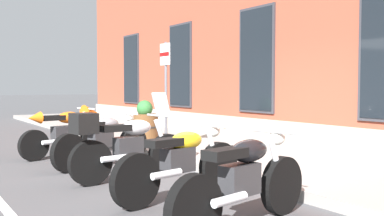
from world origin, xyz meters
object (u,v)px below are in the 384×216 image
(motorcycle_silver_touring, at_px, (125,144))
(motorcycle_yellow_naked, at_px, (182,162))
(motorcycle_grey_naked, at_px, (104,140))
(motorcycle_black_naked, at_px, (244,181))
(parking_sign, at_px, (166,80))
(barrel_planter, at_px, (145,123))
(motorcycle_orange_sport, at_px, (68,129))

(motorcycle_silver_touring, distance_m, motorcycle_yellow_naked, 1.44)
(motorcycle_grey_naked, relative_size, motorcycle_black_naked, 1.02)
(parking_sign, distance_m, barrel_planter, 2.19)
(motorcycle_yellow_naked, bearing_deg, motorcycle_silver_touring, -173.99)
(motorcycle_grey_naked, relative_size, barrel_planter, 2.17)
(motorcycle_grey_naked, height_order, motorcycle_silver_touring, motorcycle_silver_touring)
(motorcycle_silver_touring, distance_m, barrel_planter, 4.11)
(motorcycle_silver_touring, xyz_separation_m, motorcycle_yellow_naked, (1.43, 0.15, -0.09))
(motorcycle_orange_sport, height_order, motorcycle_grey_naked, motorcycle_orange_sport)
(motorcycle_black_naked, height_order, barrel_planter, barrel_planter)
(motorcycle_grey_naked, bearing_deg, motorcycle_silver_touring, -8.08)
(motorcycle_silver_touring, xyz_separation_m, barrel_planter, (-3.52, 2.13, -0.02))
(motorcycle_grey_naked, height_order, motorcycle_yellow_naked, motorcycle_grey_naked)
(motorcycle_grey_naked, distance_m, barrel_planter, 2.91)
(motorcycle_yellow_naked, xyz_separation_m, motorcycle_black_naked, (1.37, -0.09, 0.01))
(motorcycle_silver_touring, bearing_deg, motorcycle_orange_sport, -179.90)
(motorcycle_black_naked, height_order, parking_sign, parking_sign)
(motorcycle_silver_touring, bearing_deg, motorcycle_black_naked, 1.24)
(motorcycle_yellow_naked, distance_m, motorcycle_black_naked, 1.37)
(barrel_planter, bearing_deg, motorcycle_grey_naked, -41.96)
(motorcycle_orange_sport, bearing_deg, motorcycle_black_naked, 0.67)
(motorcycle_silver_touring, bearing_deg, motorcycle_yellow_naked, 6.01)
(motorcycle_orange_sport, xyz_separation_m, motorcycle_grey_naked, (1.47, 0.20, -0.10))
(motorcycle_grey_naked, distance_m, motorcycle_black_naked, 4.16)
(motorcycle_silver_touring, height_order, motorcycle_black_naked, motorcycle_silver_touring)
(motorcycle_silver_touring, height_order, parking_sign, parking_sign)
(motorcycle_grey_naked, xyz_separation_m, motorcycle_silver_touring, (1.36, -0.19, 0.08))
(barrel_planter, bearing_deg, motorcycle_silver_touring, -31.26)
(motorcycle_orange_sport, bearing_deg, motorcycle_grey_naked, 7.67)
(motorcycle_orange_sport, height_order, parking_sign, parking_sign)
(parking_sign, height_order, barrel_planter, parking_sign)
(motorcycle_grey_naked, xyz_separation_m, motorcycle_yellow_naked, (2.79, -0.04, -0.00))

